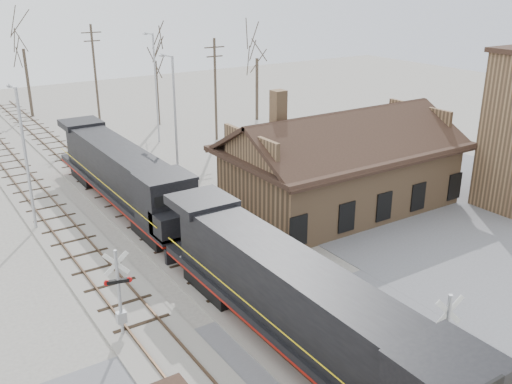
% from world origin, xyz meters
% --- Properties ---
extents(ground, '(140.00, 140.00, 0.00)m').
position_xyz_m(ground, '(0.00, 0.00, 0.00)').
color(ground, '#A5A095').
rests_on(ground, ground).
extents(road, '(60.00, 9.00, 0.03)m').
position_xyz_m(road, '(0.00, 0.00, 0.01)').
color(road, slate).
rests_on(road, ground).
extents(parking_lot, '(22.00, 26.00, 0.03)m').
position_xyz_m(parking_lot, '(18.00, 4.00, 0.02)').
color(parking_lot, slate).
rests_on(parking_lot, ground).
extents(track_main, '(3.40, 90.00, 0.24)m').
position_xyz_m(track_main, '(0.00, 15.00, 0.07)').
color(track_main, '#A5A095').
rests_on(track_main, ground).
extents(track_siding, '(3.40, 90.00, 0.24)m').
position_xyz_m(track_siding, '(-4.50, 15.00, 0.07)').
color(track_siding, '#A5A095').
rests_on(track_siding, ground).
extents(depot, '(15.20, 9.31, 7.90)m').
position_xyz_m(depot, '(11.99, 12.00, 2.41)').
color(depot, '#866545').
rests_on(depot, ground).
extents(locomotive_lead, '(2.82, 18.92, 4.20)m').
position_xyz_m(locomotive_lead, '(0.00, 0.08, 2.20)').
color(locomotive_lead, black).
rests_on(locomotive_lead, ground).
extents(locomotive_trailing, '(2.82, 18.92, 3.97)m').
position_xyz_m(locomotive_trailing, '(0.00, 19.28, 2.20)').
color(locomotive_trailing, black).
rests_on(locomotive_trailing, ground).
extents(crossbuck_near, '(1.25, 0.36, 4.41)m').
position_xyz_m(crossbuck_near, '(2.42, -4.28, 2.05)').
color(crossbuck_near, '#A5A8AD').
rests_on(crossbuck_near, ground).
extents(crossbuck_far, '(1.13, 0.39, 4.03)m').
position_xyz_m(crossbuck_far, '(-5.46, 5.77, 1.89)').
color(crossbuck_far, '#A5A8AD').
rests_on(crossbuck_far, ground).
extents(streetlight_a, '(0.25, 2.04, 8.60)m').
position_xyz_m(streetlight_a, '(-5.84, 19.29, 4.83)').
color(streetlight_a, '#A5A8AD').
rests_on(streetlight_a, ground).
extents(streetlight_b, '(0.25, 2.04, 9.34)m').
position_xyz_m(streetlight_b, '(4.85, 21.70, 5.21)').
color(streetlight_b, '#A5A8AD').
rests_on(streetlight_b, ground).
extents(streetlight_c, '(0.25, 2.04, 9.78)m').
position_xyz_m(streetlight_c, '(8.59, 33.42, 5.43)').
color(streetlight_c, '#A5A8AD').
rests_on(streetlight_c, ground).
extents(utility_pole_b, '(2.00, 0.24, 10.11)m').
position_xyz_m(utility_pole_b, '(6.06, 42.31, 5.28)').
color(utility_pole_b, '#382D23').
rests_on(utility_pole_b, ground).
extents(utility_pole_c, '(2.00, 0.24, 9.30)m').
position_xyz_m(utility_pole_c, '(13.43, 31.03, 4.87)').
color(utility_pole_c, '#382D23').
rests_on(utility_pole_c, ground).
extents(tree_c, '(4.86, 4.86, 11.91)m').
position_xyz_m(tree_c, '(1.21, 50.39, 8.48)').
color(tree_c, '#382D23').
rests_on(tree_c, ground).
extents(tree_d, '(4.34, 4.34, 10.63)m').
position_xyz_m(tree_d, '(11.36, 39.53, 7.57)').
color(tree_d, '#382D23').
rests_on(tree_d, ground).
extents(tree_e, '(4.32, 4.32, 10.59)m').
position_xyz_m(tree_e, '(21.10, 35.77, 7.54)').
color(tree_e, '#382D23').
rests_on(tree_e, ground).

